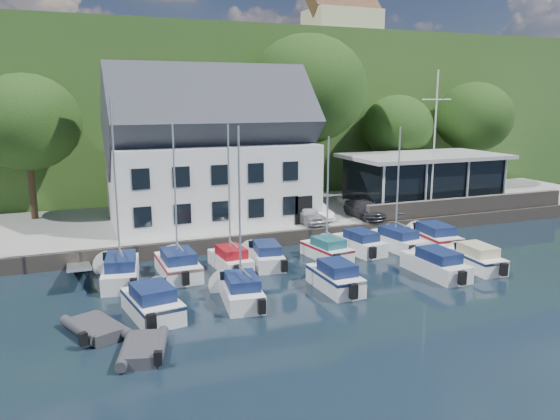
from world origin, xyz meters
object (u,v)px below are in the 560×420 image
(boat_r1_6, at_px, (398,182))
(boat_r1_5, at_px, (359,241))
(boat_r1_1, at_px, (175,195))
(boat_r2_4, at_px, (475,256))
(car_dgrey, at_px, (364,209))
(boat_r1_2, at_px, (229,198))
(car_blue, at_px, (387,207))
(club_pavilion, at_px, (423,179))
(dinghy_1, at_px, (143,347))
(boat_r1_7, at_px, (433,235))
(dinghy_0, at_px, (96,326))
(harbor_building, at_px, (211,160))
(car_white, at_px, (317,211))
(boat_r2_0, at_px, (152,300))
(flagpole, at_px, (434,143))
(boat_r2_2, at_px, (335,275))
(boat_r1_3, at_px, (266,253))
(boat_r2_1, at_px, (240,216))
(boat_r1_4, at_px, (328,193))
(car_silver, at_px, (306,214))
(boat_r1_0, at_px, (116,197))
(boat_r2_3, at_px, (435,262))

(boat_r1_6, bearing_deg, boat_r1_5, 166.13)
(boat_r1_1, height_order, boat_r2_4, boat_r1_1)
(car_dgrey, bearing_deg, boat_r1_2, -154.25)
(boat_r1_6, bearing_deg, car_blue, 54.63)
(club_pavilion, xyz_separation_m, dinghy_1, (-25.49, -17.58, -2.71))
(boat_r1_7, distance_m, boat_r2_4, 4.91)
(boat_r1_5, xyz_separation_m, boat_r1_6, (2.56, -0.23, 3.68))
(boat_r1_5, bearing_deg, dinghy_0, -164.35)
(harbor_building, xyz_separation_m, boat_r1_2, (-1.32, -8.99, -1.19))
(car_white, xyz_separation_m, boat_r1_7, (5.60, -6.25, -0.80))
(car_blue, bearing_deg, boat_r2_0, -156.62)
(flagpole, bearing_deg, boat_r1_2, -164.16)
(boat_r1_2, height_order, boat_r1_7, boat_r1_2)
(boat_r1_7, height_order, boat_r2_2, same)
(car_white, distance_m, dinghy_0, 20.48)
(boat_r1_7, height_order, dinghy_0, boat_r1_7)
(boat_r1_5, bearing_deg, boat_r1_3, 175.97)
(boat_r2_1, bearing_deg, car_blue, 43.02)
(boat_r1_4, height_order, boat_r2_0, boat_r1_4)
(boat_r1_5, bearing_deg, car_dgrey, 50.22)
(car_silver, bearing_deg, boat_r2_4, -66.78)
(boat_r1_1, relative_size, boat_r1_3, 1.62)
(boat_r1_6, bearing_deg, club_pavilion, 37.28)
(dinghy_0, distance_m, dinghy_1, 3.06)
(car_blue, height_order, boat_r1_1, boat_r1_1)
(boat_r1_0, bearing_deg, boat_r2_3, -8.94)
(boat_r1_2, bearing_deg, dinghy_1, -128.70)
(boat_r2_0, height_order, dinghy_1, boat_r2_0)
(boat_r2_3, xyz_separation_m, boat_r2_4, (2.91, 0.21, -0.03))
(boat_r2_2, distance_m, boat_r2_3, 6.29)
(car_silver, bearing_deg, boat_r1_3, -140.75)
(boat_r1_2, bearing_deg, boat_r1_3, -3.02)
(harbor_building, relative_size, boat_r1_5, 2.61)
(flagpole, xyz_separation_m, dinghy_1, (-23.73, -14.08, -6.01))
(car_silver, distance_m, boat_r1_0, 14.60)
(car_silver, relative_size, boat_r1_6, 0.43)
(car_dgrey, distance_m, boat_r2_3, 10.65)
(club_pavilion, distance_m, boat_r1_7, 10.40)
(car_blue, xyz_separation_m, boat_r2_3, (-3.64, -10.76, -0.84))
(car_silver, bearing_deg, car_dgrey, -7.40)
(boat_r1_5, xyz_separation_m, boat_r2_0, (-13.95, -5.76, 0.04))
(boat_r1_3, bearing_deg, car_silver, 55.08)
(car_blue, bearing_deg, boat_r1_1, -167.96)
(car_silver, bearing_deg, boat_r1_4, -108.10)
(boat_r1_6, distance_m, boat_r2_3, 6.55)
(car_silver, distance_m, boat_r1_7, 8.77)
(flagpole, height_order, boat_r1_5, flagpole)
(harbor_building, bearing_deg, boat_r1_3, -84.44)
(dinghy_0, bearing_deg, boat_r1_6, -3.57)
(car_dgrey, bearing_deg, flagpole, -1.67)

